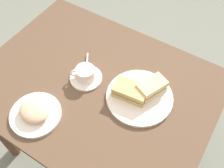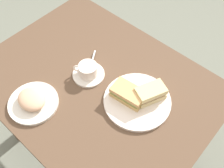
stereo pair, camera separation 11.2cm
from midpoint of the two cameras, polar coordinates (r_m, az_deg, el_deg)
The scene contains 10 objects.
ground_plane at distance 1.79m, azimuth -4.32°, elevation -13.60°, with size 6.00×6.00×0.00m, color slate.
dining_table at distance 1.25m, azimuth -6.04°, elevation -3.16°, with size 1.05×0.80×0.72m.
sandwich_plate at distance 1.11m, azimuth 3.18°, elevation -3.07°, with size 0.29×0.29×0.01m, color silver.
sandwich_front at distance 1.08m, azimuth 1.13°, elevation -1.84°, with size 0.15×0.10×0.05m.
sandwich_back at distance 1.09m, azimuth 5.83°, elevation -1.03°, with size 0.11×0.14×0.06m.
coffee_saucer at distance 1.18m, azimuth -8.42°, elevation 1.15°, with size 0.15×0.15×0.01m, color silver.
coffee_cup at distance 1.15m, azimuth -8.70°, elevation 2.19°, with size 0.10×0.08×0.06m.
spoon at distance 1.22m, azimuth -8.14°, elevation 4.28°, with size 0.06×0.09×0.01m.
side_plate at distance 1.13m, azimuth -19.16°, elevation -6.54°, with size 0.21×0.21×0.01m, color silver.
side_food_pile at distance 1.10m, azimuth -19.57°, elevation -5.80°, with size 0.13×0.11×0.04m, color #DFAB84.
Camera 1 is at (-0.42, 0.53, 1.66)m, focal length 41.70 mm.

